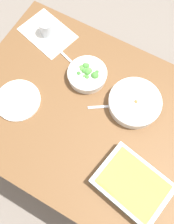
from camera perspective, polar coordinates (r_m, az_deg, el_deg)
ground_plane at (r=1.95m, az=0.00°, el=-7.73°), size 6.00×6.00×0.00m
dining_table at (r=1.32m, az=0.00°, el=-1.38°), size 1.20×0.90×0.74m
placemat at (r=1.48m, az=-8.73°, el=16.87°), size 0.32×0.27×0.00m
stew_bowl at (r=1.24m, az=10.51°, el=2.06°), size 0.25×0.25×0.06m
broccoli_bowl at (r=1.29m, az=0.06°, el=8.36°), size 0.20×0.20×0.07m
baking_dish at (r=1.14m, az=9.99°, el=-15.50°), size 0.34×0.27×0.06m
drink_cup at (r=1.45m, az=-8.94°, el=17.75°), size 0.07×0.07×0.08m
side_plate at (r=1.30m, az=-15.03°, el=2.53°), size 0.22×0.22×0.01m
spoon_by_stew at (r=1.25m, az=5.37°, el=1.30°), size 0.16×0.11×0.01m
spoon_by_broccoli at (r=1.36m, az=-3.24°, el=10.83°), size 0.17×0.07×0.01m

